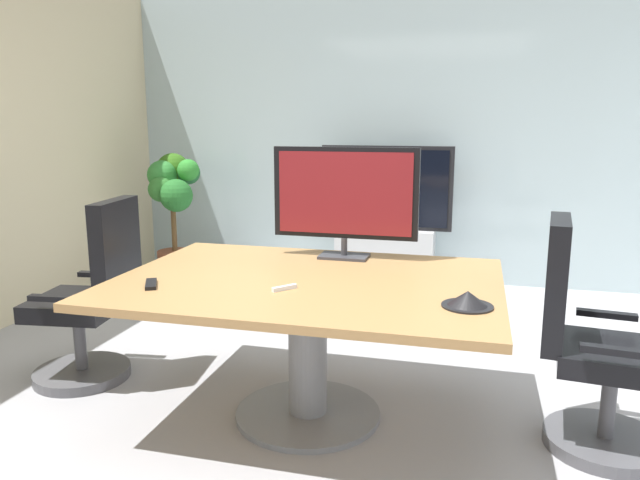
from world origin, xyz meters
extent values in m
plane|color=#99999E|center=(0.00, 0.00, 0.00)|extent=(6.72, 6.72, 0.00)
cube|color=#9EB2B7|center=(0.00, 2.86, 1.37)|extent=(5.50, 0.10, 2.75)
cube|color=olive|center=(-0.11, -0.13, 0.73)|extent=(1.91, 1.37, 0.04)
cylinder|color=slate|center=(-0.11, -0.13, 0.35)|extent=(0.20, 0.20, 0.71)
cylinder|color=slate|center=(-0.11, -0.13, 0.01)|extent=(0.76, 0.76, 0.03)
cylinder|color=#4C4C51|center=(-1.57, -0.02, 0.03)|extent=(0.56, 0.56, 0.06)
cylinder|color=#4C4C51|center=(-1.57, -0.02, 0.24)|extent=(0.07, 0.07, 0.36)
cube|color=black|center=(-1.57, -0.02, 0.46)|extent=(0.54, 0.54, 0.10)
cube|color=black|center=(-1.30, 0.02, 0.79)|extent=(0.15, 0.46, 0.60)
cube|color=black|center=(-1.58, 0.24, 0.58)|extent=(0.28, 0.08, 0.03)
cube|color=black|center=(-1.51, -0.27, 0.58)|extent=(0.28, 0.08, 0.03)
cylinder|color=#4C4C51|center=(1.34, -0.07, 0.03)|extent=(0.56, 0.56, 0.06)
cylinder|color=#4C4C51|center=(1.34, -0.07, 0.24)|extent=(0.07, 0.07, 0.36)
cube|color=black|center=(1.34, -0.07, 0.46)|extent=(0.53, 0.53, 0.10)
cube|color=black|center=(1.07, -0.04, 0.79)|extent=(0.14, 0.46, 0.60)
cube|color=black|center=(1.29, -0.33, 0.58)|extent=(0.28, 0.08, 0.03)
cube|color=black|center=(1.35, 0.19, 0.58)|extent=(0.28, 0.08, 0.03)
cube|color=#333338|center=(-0.04, 0.38, 0.76)|extent=(0.28, 0.18, 0.02)
cylinder|color=#333338|center=(-0.04, 0.38, 0.82)|extent=(0.04, 0.04, 0.10)
cube|color=black|center=(-0.04, 0.39, 1.13)|extent=(0.84, 0.04, 0.52)
cube|color=maroon|center=(-0.04, 0.37, 1.13)|extent=(0.77, 0.01, 0.47)
cube|color=#B7BABC|center=(-0.11, 2.51, 0.28)|extent=(0.90, 0.36, 0.55)
cube|color=black|center=(-0.11, 2.49, 0.93)|extent=(1.20, 0.06, 0.76)
cube|color=black|center=(-0.11, 2.45, 0.93)|extent=(1.12, 0.01, 0.69)
cylinder|color=brown|center=(-2.10, 2.16, 0.15)|extent=(0.34, 0.34, 0.30)
cylinder|color=brown|center=(-2.10, 2.16, 0.52)|extent=(0.05, 0.05, 0.44)
sphere|color=#2C832B|center=(-1.93, 2.18, 1.08)|extent=(0.20, 0.20, 0.20)
sphere|color=#205B2C|center=(-2.01, 2.33, 1.04)|extent=(0.23, 0.23, 0.23)
sphere|color=#2F6118|center=(-2.19, 2.36, 1.06)|extent=(0.32, 0.32, 0.32)
sphere|color=#317E35|center=(-2.21, 2.19, 1.02)|extent=(0.28, 0.28, 0.28)
sphere|color=#31732E|center=(-2.16, 2.07, 0.90)|extent=(0.23, 0.23, 0.23)
sphere|color=#236426|center=(-1.98, 2.03, 0.85)|extent=(0.30, 0.30, 0.30)
cone|color=black|center=(0.68, -0.40, 0.78)|extent=(0.19, 0.19, 0.07)
cylinder|color=black|center=(0.68, -0.40, 0.75)|extent=(0.22, 0.22, 0.01)
cube|color=black|center=(-0.80, -0.45, 0.76)|extent=(0.12, 0.17, 0.02)
cube|color=silver|center=(-0.16, -0.36, 0.76)|extent=(0.10, 0.11, 0.02)
camera|label=1|loc=(0.69, -2.93, 1.53)|focal=33.54mm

